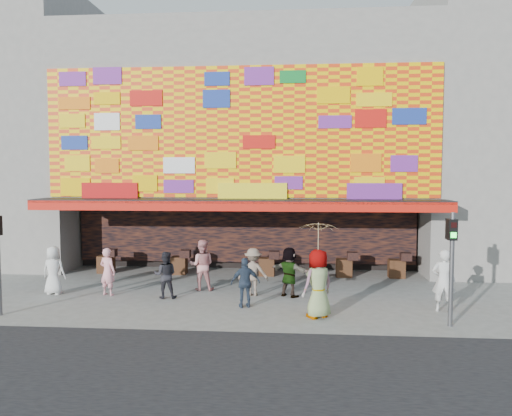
{
  "coord_description": "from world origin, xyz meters",
  "views": [
    {
      "loc": [
        2.16,
        -14.73,
        4.01
      ],
      "look_at": [
        0.79,
        2.0,
        2.84
      ],
      "focal_mm": 35.0,
      "sensor_mm": 36.0,
      "label": 1
    }
  ],
  "objects_px": {
    "ped_d": "(253,272)",
    "ped_h": "(444,281)",
    "ped_c": "(165,275)",
    "ped_f": "(289,272)",
    "ped_i": "(202,265)",
    "parasol": "(319,239)",
    "ped_b": "(108,272)",
    "ped_g": "(318,284)",
    "signal_right": "(452,256)",
    "ped_a": "(54,270)",
    "ped_e": "(245,283)"
  },
  "relations": [
    {
      "from": "ped_d",
      "to": "ped_h",
      "type": "xyz_separation_m",
      "value": [
        5.67,
        -1.45,
        0.13
      ]
    },
    {
      "from": "ped_c",
      "to": "ped_f",
      "type": "relative_size",
      "value": 0.93
    },
    {
      "from": "ped_i",
      "to": "parasol",
      "type": "distance_m",
      "value": 5.03
    },
    {
      "from": "parasol",
      "to": "ped_b",
      "type": "bearing_deg",
      "value": 163.55
    },
    {
      "from": "ped_g",
      "to": "parasol",
      "type": "distance_m",
      "value": 1.23
    },
    {
      "from": "ped_d",
      "to": "ped_h",
      "type": "distance_m",
      "value": 5.86
    },
    {
      "from": "ped_f",
      "to": "ped_h",
      "type": "bearing_deg",
      "value": -164.99
    },
    {
      "from": "signal_right",
      "to": "ped_f",
      "type": "distance_m",
      "value": 5.22
    },
    {
      "from": "ped_c",
      "to": "parasol",
      "type": "distance_m",
      "value": 5.32
    },
    {
      "from": "ped_a",
      "to": "ped_h",
      "type": "distance_m",
      "value": 12.33
    },
    {
      "from": "ped_a",
      "to": "ped_g",
      "type": "height_order",
      "value": "ped_g"
    },
    {
      "from": "ped_i",
      "to": "ped_c",
      "type": "bearing_deg",
      "value": 46.54
    },
    {
      "from": "ped_d",
      "to": "ped_a",
      "type": "bearing_deg",
      "value": 9.58
    },
    {
      "from": "ped_b",
      "to": "parasol",
      "type": "relative_size",
      "value": 0.81
    },
    {
      "from": "ped_e",
      "to": "ped_i",
      "type": "xyz_separation_m",
      "value": [
        -1.72,
        2.07,
        0.12
      ]
    },
    {
      "from": "ped_i",
      "to": "ped_a",
      "type": "bearing_deg",
      "value": 7.17
    },
    {
      "from": "ped_g",
      "to": "ped_h",
      "type": "distance_m",
      "value": 3.77
    },
    {
      "from": "ped_b",
      "to": "ped_c",
      "type": "distance_m",
      "value": 2.0
    },
    {
      "from": "ped_b",
      "to": "ped_f",
      "type": "distance_m",
      "value": 5.97
    },
    {
      "from": "ped_c",
      "to": "signal_right",
      "type": "bearing_deg",
      "value": 157.63
    },
    {
      "from": "signal_right",
      "to": "parasol",
      "type": "bearing_deg",
      "value": 171.71
    },
    {
      "from": "ped_a",
      "to": "ped_e",
      "type": "height_order",
      "value": "ped_a"
    },
    {
      "from": "ped_e",
      "to": "ped_h",
      "type": "relative_size",
      "value": 0.82
    },
    {
      "from": "ped_e",
      "to": "ped_g",
      "type": "distance_m",
      "value": 2.31
    },
    {
      "from": "ped_g",
      "to": "ped_h",
      "type": "relative_size",
      "value": 1.05
    },
    {
      "from": "ped_d",
      "to": "ped_f",
      "type": "relative_size",
      "value": 0.96
    },
    {
      "from": "ped_e",
      "to": "ped_f",
      "type": "distance_m",
      "value": 1.92
    },
    {
      "from": "ped_g",
      "to": "ped_i",
      "type": "relative_size",
      "value": 1.1
    },
    {
      "from": "ped_b",
      "to": "ped_g",
      "type": "distance_m",
      "value": 7.08
    },
    {
      "from": "signal_right",
      "to": "ped_g",
      "type": "bearing_deg",
      "value": 171.71
    },
    {
      "from": "signal_right",
      "to": "ped_a",
      "type": "height_order",
      "value": "signal_right"
    },
    {
      "from": "ped_f",
      "to": "ped_i",
      "type": "bearing_deg",
      "value": 19.9
    },
    {
      "from": "signal_right",
      "to": "ped_g",
      "type": "relative_size",
      "value": 1.57
    },
    {
      "from": "ped_a",
      "to": "ped_d",
      "type": "distance_m",
      "value": 6.62
    },
    {
      "from": "ped_g",
      "to": "ped_i",
      "type": "height_order",
      "value": "ped_g"
    },
    {
      "from": "signal_right",
      "to": "ped_a",
      "type": "xyz_separation_m",
      "value": [
        -12.06,
        2.49,
        -1.06
      ]
    },
    {
      "from": "ped_a",
      "to": "ped_f",
      "type": "distance_m",
      "value": 7.8
    },
    {
      "from": "ped_d",
      "to": "ped_f",
      "type": "xyz_separation_m",
      "value": [
        1.19,
        -0.06,
        0.03
      ]
    },
    {
      "from": "ped_f",
      "to": "ped_g",
      "type": "bearing_deg",
      "value": 142.08
    },
    {
      "from": "signal_right",
      "to": "ped_c",
      "type": "relative_size",
      "value": 1.99
    },
    {
      "from": "ped_b",
      "to": "ped_f",
      "type": "relative_size",
      "value": 0.97
    },
    {
      "from": "ped_a",
      "to": "ped_b",
      "type": "distance_m",
      "value": 1.83
    },
    {
      "from": "ped_b",
      "to": "ped_d",
      "type": "height_order",
      "value": "ped_b"
    },
    {
      "from": "signal_right",
      "to": "ped_e",
      "type": "bearing_deg",
      "value": 165.91
    },
    {
      "from": "ped_d",
      "to": "ped_i",
      "type": "xyz_separation_m",
      "value": [
        -1.82,
        0.6,
        0.09
      ]
    },
    {
      "from": "ped_h",
      "to": "ped_i",
      "type": "height_order",
      "value": "ped_h"
    },
    {
      "from": "ped_a",
      "to": "ped_i",
      "type": "relative_size",
      "value": 0.92
    },
    {
      "from": "signal_right",
      "to": "ped_h",
      "type": "height_order",
      "value": "signal_right"
    },
    {
      "from": "ped_a",
      "to": "ped_e",
      "type": "bearing_deg",
      "value": 174.84
    },
    {
      "from": "ped_d",
      "to": "ped_g",
      "type": "height_order",
      "value": "ped_g"
    }
  ]
}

